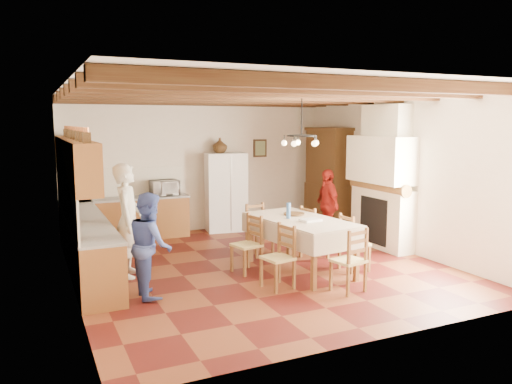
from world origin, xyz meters
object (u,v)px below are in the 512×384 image
(refrigerator, at_px, (225,192))
(person_woman_blue, at_px, (150,244))
(person_woman_red, at_px, (327,205))
(chair_end_far, at_px, (260,230))
(chair_end_near, at_px, (348,259))
(chair_right_near, at_px, (354,242))
(chair_left_near, at_px, (278,257))
(chair_left_far, at_px, (246,244))
(chair_right_far, at_px, (315,232))
(hutch, at_px, (328,179))
(person_man, at_px, (128,220))
(microwave, at_px, (165,188))
(dining_table, at_px, (300,224))

(refrigerator, xyz_separation_m, person_woman_blue, (-2.56, -3.68, -0.14))
(person_woman_blue, bearing_deg, person_woman_red, -64.60)
(chair_end_far, bearing_deg, person_woman_blue, -158.38)
(chair_end_far, bearing_deg, chair_end_near, -90.46)
(refrigerator, relative_size, chair_right_near, 1.85)
(refrigerator, relative_size, person_woman_blue, 1.19)
(chair_left_near, height_order, chair_left_far, same)
(chair_right_far, relative_size, person_woman_blue, 0.64)
(chair_end_far, distance_m, person_woman_blue, 2.72)
(hutch, relative_size, chair_left_near, 2.44)
(refrigerator, xyz_separation_m, hutch, (2.20, -0.90, 0.28))
(chair_right_near, bearing_deg, chair_end_far, 33.53)
(refrigerator, height_order, chair_right_far, refrigerator)
(chair_right_near, bearing_deg, hutch, -25.12)
(chair_right_far, bearing_deg, chair_end_near, 153.22)
(hutch, bearing_deg, chair_left_near, -133.14)
(person_man, bearing_deg, person_woman_blue, -154.29)
(chair_end_near, bearing_deg, chair_right_far, -117.27)
(chair_end_far, bearing_deg, person_woman_red, 8.49)
(refrigerator, relative_size, chair_end_near, 1.85)
(chair_end_far, bearing_deg, hutch, 22.60)
(hutch, relative_size, microwave, 3.98)
(chair_left_near, height_order, person_woman_blue, person_woman_blue)
(chair_right_near, relative_size, chair_right_far, 1.00)
(hutch, height_order, person_woman_blue, hutch)
(chair_left_near, xyz_separation_m, chair_end_far, (0.55, 1.81, 0.00))
(chair_left_near, xyz_separation_m, chair_right_near, (1.58, 0.27, 0.00))
(dining_table, xyz_separation_m, chair_end_near, (0.14, -1.18, -0.32))
(chair_right_near, distance_m, person_man, 3.72)
(chair_end_near, relative_size, person_man, 0.53)
(chair_end_near, bearing_deg, chair_right_near, -141.71)
(person_woman_red, bearing_deg, chair_left_far, -53.08)
(chair_right_far, xyz_separation_m, microwave, (-2.02, 2.90, 0.58))
(chair_left_far, bearing_deg, microwave, 176.67)
(person_man, relative_size, microwave, 3.10)
(chair_left_near, xyz_separation_m, chair_end_near, (0.87, -0.56, 0.00))
(chair_left_far, xyz_separation_m, person_woman_blue, (-1.68, -0.45, 0.27))
(refrigerator, xyz_separation_m, chair_end_near, (0.11, -4.70, -0.41))
(hutch, bearing_deg, chair_end_near, -119.48)
(person_woman_blue, relative_size, person_woman_red, 1.00)
(chair_right_far, height_order, chair_end_far, same)
(chair_right_far, distance_m, person_man, 3.32)
(chair_left_near, xyz_separation_m, chair_left_far, (-0.11, 0.91, 0.00))
(chair_left_near, height_order, chair_end_far, same)
(chair_end_far, bearing_deg, chair_right_far, -44.28)
(dining_table, bearing_deg, refrigerator, 89.58)
(dining_table, bearing_deg, chair_left_near, -139.87)
(chair_end_far, bearing_deg, dining_table, -89.37)
(refrigerator, relative_size, microwave, 3.02)
(chair_left_near, distance_m, chair_right_far, 1.83)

